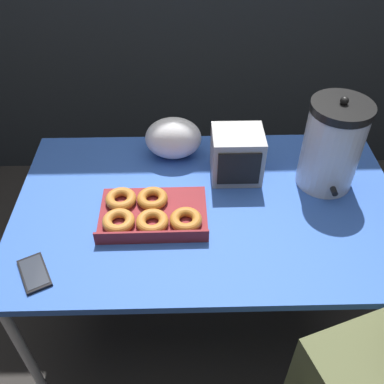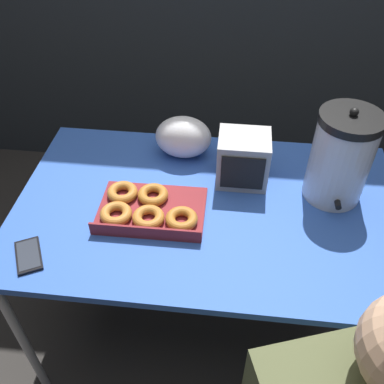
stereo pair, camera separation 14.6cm
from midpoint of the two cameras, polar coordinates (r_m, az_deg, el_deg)
The scene contains 7 objects.
ground_plane at distance 2.12m, azimuth 3.67°, elevation -17.09°, with size 12.00×12.00×0.00m, color #2D2B28.
folding_table at distance 1.54m, azimuth 4.85°, elevation -3.26°, with size 1.36×0.83×0.78m.
donut_box at distance 1.46m, azimuth -3.11°, elevation -2.41°, with size 0.37×0.26×0.05m.
coffee_urn at distance 1.55m, azimuth 21.83°, elevation 4.23°, with size 0.21×0.24×0.36m.
cell_phone at distance 1.41m, azimuth -18.22°, elevation -8.19°, with size 0.13×0.16×0.01m.
space_heater at distance 1.56m, azimuth 9.48°, elevation 4.25°, with size 0.18×0.17×0.19m.
plastic_bag at distance 1.67m, azimuth 1.36°, elevation 7.23°, with size 0.22×0.15×0.17m.
Camera 2 is at (0.06, -1.07, 1.83)m, focal length 40.00 mm.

